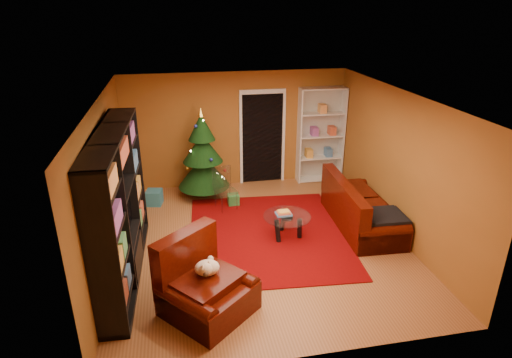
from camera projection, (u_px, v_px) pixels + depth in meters
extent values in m
cube|color=brown|center=(260.00, 242.00, 7.68)|extent=(5.00, 5.50, 0.05)
cube|color=silver|center=(261.00, 96.00, 6.67)|extent=(5.00, 5.50, 0.05)
cube|color=#955821|center=(236.00, 130.00, 9.69)|extent=(5.00, 0.05, 2.60)
cube|color=#955821|center=(104.00, 186.00, 6.73)|extent=(0.05, 5.50, 2.60)
cube|color=#955821|center=(399.00, 164.00, 7.62)|extent=(0.05, 5.50, 2.60)
cube|color=#6B0303|center=(267.00, 234.00, 7.90)|extent=(3.04, 3.47, 0.02)
cube|color=#266D88|center=(154.00, 197.00, 9.03)|extent=(0.37, 0.37, 0.31)
cube|color=#257332|center=(233.00, 200.00, 9.02)|extent=(0.23, 0.23, 0.23)
cube|color=#AB233B|center=(187.00, 187.00, 9.65)|extent=(0.26, 0.26, 0.22)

